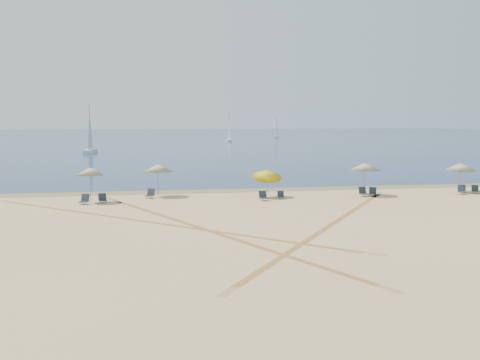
# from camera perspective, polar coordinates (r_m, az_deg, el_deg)

# --- Properties ---
(ground) EXTENTS (160.00, 160.00, 0.00)m
(ground) POSITION_cam_1_polar(r_m,az_deg,el_deg) (21.68, 9.37, -9.09)
(ground) COLOR tan
(ground) RESTS_ON ground
(ocean) EXTENTS (500.00, 500.00, 0.00)m
(ocean) POSITION_cam_1_polar(r_m,az_deg,el_deg) (244.87, -8.42, 4.82)
(ocean) COLOR #0C2151
(ocean) RESTS_ON ground
(wet_sand) EXTENTS (500.00, 500.00, 0.00)m
(wet_sand) POSITION_cam_1_polar(r_m,az_deg,el_deg) (44.62, -0.90, -1.11)
(wet_sand) COLOR olive
(wet_sand) RESTS_ON ground
(umbrella_1) EXTENTS (1.91, 1.91, 2.58)m
(umbrella_1) POSITION_cam_1_polar(r_m,az_deg,el_deg) (39.12, -15.74, 0.91)
(umbrella_1) COLOR gray
(umbrella_1) RESTS_ON ground
(umbrella_2) EXTENTS (2.25, 2.25, 2.53)m
(umbrella_2) POSITION_cam_1_polar(r_m,az_deg,el_deg) (41.22, -8.78, 1.27)
(umbrella_2) COLOR gray
(umbrella_2) RESTS_ON ground
(umbrella_3) EXTENTS (2.25, 2.31, 2.43)m
(umbrella_3) POSITION_cam_1_polar(r_m,az_deg,el_deg) (40.31, 2.90, 0.68)
(umbrella_3) COLOR gray
(umbrella_3) RESTS_ON ground
(umbrella_4) EXTENTS (2.35, 2.35, 2.60)m
(umbrella_4) POSITION_cam_1_polar(r_m,az_deg,el_deg) (42.41, 13.18, 1.41)
(umbrella_4) COLOR gray
(umbrella_4) RESTS_ON ground
(umbrella_5) EXTENTS (2.35, 2.38, 2.44)m
(umbrella_5) POSITION_cam_1_polar(r_m,az_deg,el_deg) (46.67, 22.50, 1.33)
(umbrella_5) COLOR gray
(umbrella_5) RESTS_ON ground
(chair_2) EXTENTS (0.77, 0.83, 0.70)m
(chair_2) POSITION_cam_1_polar(r_m,az_deg,el_deg) (38.71, -16.28, -2.03)
(chair_2) COLOR #1B222D
(chair_2) RESTS_ON ground
(chair_3) EXTENTS (0.66, 0.73, 0.66)m
(chair_3) POSITION_cam_1_polar(r_m,az_deg,el_deg) (38.99, -14.47, -1.94)
(chair_3) COLOR #1B222D
(chair_3) RESTS_ON ground
(chair_4) EXTENTS (0.80, 0.85, 0.69)m
(chair_4) POSITION_cam_1_polar(r_m,az_deg,el_deg) (40.74, -9.55, -1.47)
(chair_4) COLOR #1B222D
(chair_4) RESTS_ON ground
(chair_5) EXTENTS (0.69, 0.77, 0.69)m
(chair_5) POSITION_cam_1_polar(r_m,az_deg,el_deg) (38.89, 2.51, -1.75)
(chair_5) COLOR #1B222D
(chair_5) RESTS_ON ground
(chair_6) EXTENTS (0.55, 0.62, 0.59)m
(chair_6) POSITION_cam_1_polar(r_m,az_deg,el_deg) (39.85, 4.38, -1.64)
(chair_6) COLOR #1B222D
(chair_6) RESTS_ON ground
(chair_7) EXTENTS (0.71, 0.79, 0.73)m
(chair_7) POSITION_cam_1_polar(r_m,az_deg,el_deg) (42.12, 13.03, -1.27)
(chair_7) COLOR #1B222D
(chair_7) RESTS_ON ground
(chair_8) EXTENTS (0.77, 0.82, 0.67)m
(chair_8) POSITION_cam_1_polar(r_m,az_deg,el_deg) (42.52, 13.99, -1.26)
(chair_8) COLOR #1B222D
(chair_8) RESTS_ON ground
(chair_9) EXTENTS (0.85, 0.90, 0.73)m
(chair_9) POSITION_cam_1_polar(r_m,az_deg,el_deg) (45.81, 22.60, -0.99)
(chair_9) COLOR #1B222D
(chair_9) RESTS_ON ground
(chair_10) EXTENTS (0.71, 0.77, 0.64)m
(chair_10) POSITION_cam_1_polar(r_m,az_deg,el_deg) (46.94, 23.83, -0.93)
(chair_10) COLOR #1B222D
(chair_10) RESTS_ON ground
(sailboat_0) EXTENTS (1.85, 5.55, 8.11)m
(sailboat_0) POSITION_cam_1_polar(r_m,az_deg,el_deg) (158.47, -1.17, 5.04)
(sailboat_0) COLOR white
(sailboat_0) RESTS_ON ocean
(sailboat_1) EXTENTS (2.88, 5.61, 8.10)m
(sailboat_1) POSITION_cam_1_polar(r_m,az_deg,el_deg) (195.07, 3.90, 5.25)
(sailboat_1) COLOR white
(sailboat_1) RESTS_ON ocean
(sailboat_2) EXTENTS (2.13, 6.12, 8.92)m
(sailboat_2) POSITION_cam_1_polar(r_m,az_deg,el_deg) (102.56, -15.71, 4.31)
(sailboat_2) COLOR white
(sailboat_2) RESTS_ON ocean
(tire_tracks) EXTENTS (51.05, 42.41, 0.00)m
(tire_tracks) POSITION_cam_1_polar(r_m,az_deg,el_deg) (30.47, -1.92, -4.55)
(tire_tracks) COLOR tan
(tire_tracks) RESTS_ON ground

